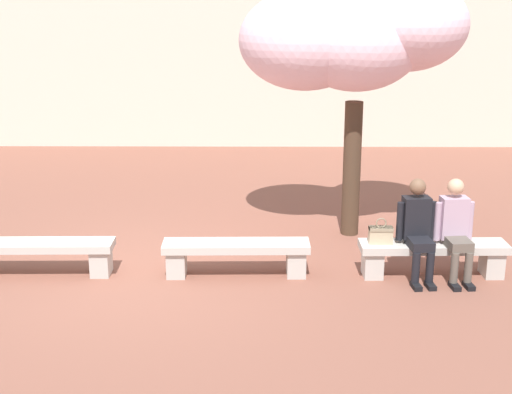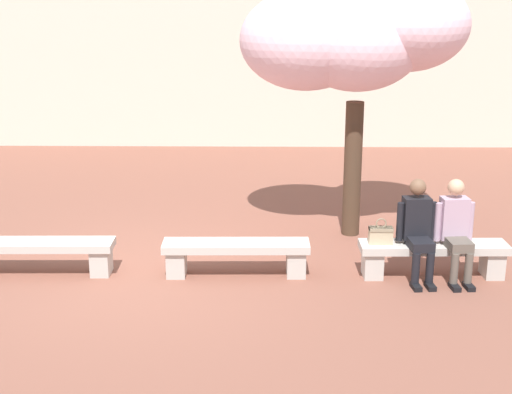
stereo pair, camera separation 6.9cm
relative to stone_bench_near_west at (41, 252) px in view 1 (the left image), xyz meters
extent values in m
plane|color=brown|center=(1.27, 0.00, -0.31)|extent=(100.00, 100.00, 0.00)
cube|color=#BCB7AD|center=(0.00, 0.00, 0.09)|extent=(1.90, 0.46, 0.10)
cube|color=#BCB7AD|center=(0.78, 0.02, -0.13)|extent=(0.25, 0.34, 0.35)
cube|color=#BCB7AD|center=(2.54, 0.00, 0.09)|extent=(1.90, 0.46, 0.10)
cube|color=#BCB7AD|center=(1.76, -0.02, -0.13)|extent=(0.25, 0.34, 0.35)
cube|color=#BCB7AD|center=(3.31, 0.02, -0.13)|extent=(0.25, 0.34, 0.35)
cube|color=#BCB7AD|center=(5.08, 0.00, 0.09)|extent=(1.90, 0.46, 0.10)
cube|color=#BCB7AD|center=(4.30, -0.02, -0.13)|extent=(0.25, 0.34, 0.35)
cube|color=#BCB7AD|center=(5.85, 0.02, -0.13)|extent=(0.25, 0.34, 0.35)
cube|color=black|center=(4.79, -0.43, -0.28)|extent=(0.12, 0.23, 0.06)
cylinder|color=black|center=(4.78, -0.37, -0.07)|extent=(0.10, 0.10, 0.42)
cube|color=black|center=(4.97, -0.41, -0.28)|extent=(0.12, 0.23, 0.06)
cylinder|color=black|center=(4.96, -0.35, -0.07)|extent=(0.10, 0.10, 0.42)
cube|color=black|center=(4.86, -0.18, 0.20)|extent=(0.32, 0.42, 0.12)
cube|color=black|center=(4.84, 0.04, 0.47)|extent=(0.36, 0.25, 0.54)
sphere|color=brown|center=(4.84, 0.04, 0.88)|extent=(0.21, 0.21, 0.21)
cylinder|color=black|center=(4.63, 0.00, 0.43)|extent=(0.09, 0.09, 0.50)
cylinder|color=black|center=(5.05, 0.04, 0.43)|extent=(0.09, 0.09, 0.50)
cube|color=black|center=(5.27, -0.43, -0.28)|extent=(0.12, 0.23, 0.06)
cylinder|color=brown|center=(5.26, -0.37, -0.07)|extent=(0.10, 0.10, 0.42)
cube|color=black|center=(5.45, -0.41, -0.28)|extent=(0.12, 0.23, 0.06)
cylinder|color=brown|center=(5.44, -0.35, -0.07)|extent=(0.10, 0.10, 0.42)
cube|color=brown|center=(5.33, -0.18, 0.20)|extent=(0.32, 0.42, 0.12)
cube|color=#B293A8|center=(5.31, 0.04, 0.47)|extent=(0.36, 0.25, 0.54)
sphere|color=tan|center=(5.31, 0.04, 0.88)|extent=(0.21, 0.21, 0.21)
cylinder|color=#B293A8|center=(5.11, 0.00, 0.43)|extent=(0.09, 0.09, 0.50)
cylinder|color=#B293A8|center=(5.52, 0.04, 0.43)|extent=(0.09, 0.09, 0.50)
cube|color=tan|center=(4.39, -0.02, 0.25)|extent=(0.30, 0.14, 0.22)
cube|color=gray|center=(4.39, -0.02, 0.34)|extent=(0.30, 0.15, 0.04)
torus|color=#807259|center=(4.39, -0.02, 0.41)|extent=(0.14, 0.02, 0.14)
cylinder|color=#473323|center=(4.21, 1.68, 0.70)|extent=(0.26, 0.26, 2.02)
ellipsoid|color=#F4CCDB|center=(4.21, 1.68, 2.56)|extent=(1.87, 1.63, 1.40)
ellipsoid|color=#F4CCDB|center=(3.48, 1.81, 2.58)|extent=(1.91, 1.77, 1.44)
ellipsoid|color=#F4CCDB|center=(4.93, 1.89, 2.79)|extent=(1.78, 1.94, 1.33)
camera|label=1|loc=(2.87, -8.64, 3.23)|focal=50.00mm
camera|label=2|loc=(2.94, -8.64, 3.23)|focal=50.00mm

